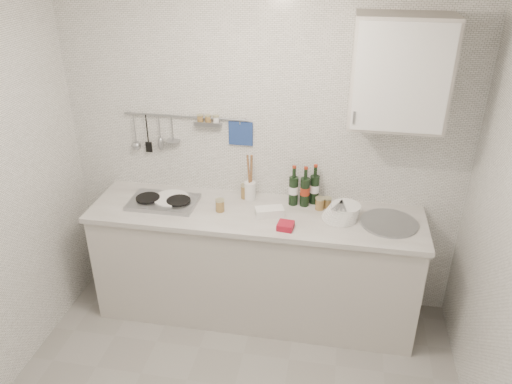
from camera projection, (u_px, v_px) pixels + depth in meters
back_wall at (262, 154)px, 3.74m from camera, size 3.00×0.02×2.50m
counter at (256, 266)px, 3.86m from camera, size 2.44×0.64×0.96m
wall_rail at (183, 129)px, 3.72m from camera, size 0.98×0.09×0.34m
wall_cabinet at (400, 72)px, 3.12m from camera, size 0.60×0.38×0.70m
plate_stack_hob at (170, 200)px, 3.75m from camera, size 0.28×0.28×0.04m
plate_stack_sink at (342, 212)px, 3.53m from camera, size 0.27×0.26×0.11m
wine_bottles at (304, 185)px, 3.67m from camera, size 0.22×0.13×0.31m
butter_dish at (269, 212)px, 3.57m from camera, size 0.22×0.16×0.06m
strawberry_punnet at (286, 226)px, 3.41m from camera, size 0.12×0.12×0.04m
utensil_crock at (250, 188)px, 3.78m from camera, size 0.09×0.09×0.37m
jar_a at (245, 191)px, 3.80m from camera, size 0.07×0.07×0.11m
jar_b at (327, 202)px, 3.67m from camera, size 0.06×0.06×0.08m
jar_c at (320, 203)px, 3.65m from camera, size 0.07×0.07×0.09m
jar_d at (220, 205)px, 3.62m from camera, size 0.07×0.07×0.09m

